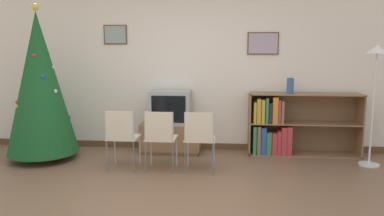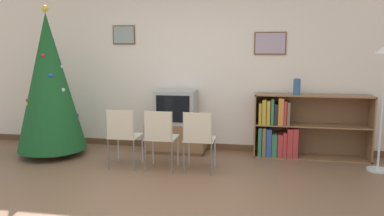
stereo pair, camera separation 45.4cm
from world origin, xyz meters
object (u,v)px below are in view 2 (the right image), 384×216
at_px(christmas_tree, 49,83).
at_px(folding_chair_right, 199,138).
at_px(vase, 297,87).
at_px(folding_chair_left, 123,134).
at_px(folding_chair_center, 160,136).
at_px(tv_console, 176,137).
at_px(bookshelf, 291,129).
at_px(television, 176,107).

distance_m(christmas_tree, folding_chair_right, 2.47).
bearing_deg(vase, folding_chair_left, -157.85).
bearing_deg(folding_chair_center, christmas_tree, 166.74).
distance_m(folding_chair_right, vase, 1.71).
distance_m(christmas_tree, folding_chair_center, 1.99).
relative_size(tv_console, bookshelf, 0.55).
bearing_deg(christmas_tree, folding_chair_center, -13.26).
bearing_deg(bookshelf, folding_chair_right, -141.41).
xyz_separation_m(television, bookshelf, (1.76, 0.05, -0.29)).
height_order(television, folding_chair_right, television).
distance_m(folding_chair_center, vase, 2.13).
distance_m(folding_chair_left, bookshelf, 2.49).
bearing_deg(vase, bookshelf, 138.58).
bearing_deg(television, folding_chair_left, -118.78).
bearing_deg(folding_chair_right, christmas_tree, 169.59).
bearing_deg(television, tv_console, 90.00).
height_order(folding_chair_right, vase, vase).
xyz_separation_m(christmas_tree, tv_console, (1.83, 0.52, -0.88)).
relative_size(tv_console, vase, 3.87).
height_order(folding_chair_center, folding_chair_right, same).
xyz_separation_m(folding_chair_center, folding_chair_right, (0.52, 0.00, 0.00)).
bearing_deg(folding_chair_right, folding_chair_left, 180.00).
height_order(christmas_tree, folding_chair_left, christmas_tree).
xyz_separation_m(tv_console, folding_chair_center, (0.00, -0.95, 0.24)).
bearing_deg(television, vase, 0.16).
relative_size(folding_chair_right, bookshelf, 0.49).
distance_m(folding_chair_left, vase, 2.59).
distance_m(folding_chair_left, folding_chair_center, 0.52).
bearing_deg(folding_chair_center, television, 90.00).
bearing_deg(folding_chair_right, bookshelf, 38.59).
bearing_deg(folding_chair_center, vase, 27.63).
xyz_separation_m(christmas_tree, bookshelf, (3.59, 0.56, -0.68)).
relative_size(christmas_tree, television, 3.58).
xyz_separation_m(television, folding_chair_center, (0.00, -0.94, -0.25)).
bearing_deg(folding_chair_center, folding_chair_right, 0.00).
bearing_deg(folding_chair_right, tv_console, 118.72).
bearing_deg(tv_console, bookshelf, 1.50).
distance_m(bookshelf, vase, 0.64).
height_order(christmas_tree, vase, christmas_tree).
bearing_deg(bookshelf, folding_chair_center, -150.61).
bearing_deg(television, bookshelf, 1.58).
bearing_deg(tv_console, vase, 0.07).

